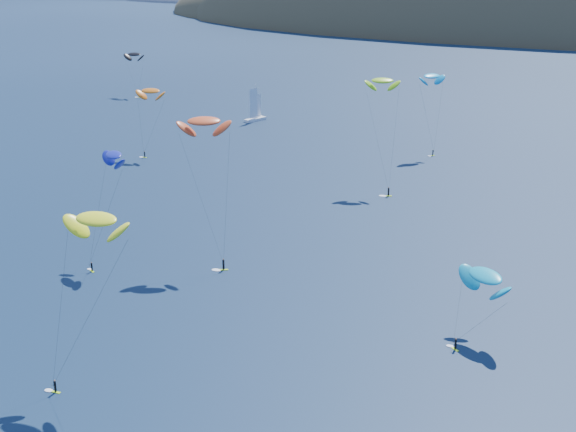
% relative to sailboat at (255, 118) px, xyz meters
% --- Properties ---
extents(sailboat, '(10.05, 9.17, 11.99)m').
position_rel_sailboat_xyz_m(sailboat, '(0.00, 0.00, 0.00)').
color(sailboat, white).
rests_on(sailboat, ground).
extents(kitesurfer_1, '(8.43, 7.59, 19.52)m').
position_rel_sailboat_xyz_m(kitesurfer_1, '(-8.35, -48.83, 16.22)').
color(kitesurfer_1, '#B5F71B').
rests_on(kitesurfer_1, ground).
extents(kitesurfer_2, '(9.25, 10.71, 23.98)m').
position_rel_sailboat_xyz_m(kitesurfer_2, '(47.54, -152.41, 20.42)').
color(kitesurfer_2, '#B5F71B').
rests_on(kitesurfer_2, ground).
extents(kitesurfer_3, '(10.47, 13.98, 26.72)m').
position_rel_sailboat_xyz_m(kitesurfer_3, '(56.79, -52.12, 23.47)').
color(kitesurfer_3, '#B5F71B').
rests_on(kitesurfer_3, ground).
extents(kitesurfer_4, '(7.89, 9.58, 23.04)m').
position_rel_sailboat_xyz_m(kitesurfer_4, '(60.88, -17.85, 19.80)').
color(kitesurfer_4, '#B5F71B').
rests_on(kitesurfer_4, ground).
extents(kitesurfer_5, '(10.35, 12.21, 11.88)m').
position_rel_sailboat_xyz_m(kitesurfer_5, '(93.11, -122.74, 8.19)').
color(kitesurfer_5, '#B5F71B').
rests_on(kitesurfer_5, ground).
extents(kitesurfer_9, '(12.47, 11.39, 27.52)m').
position_rel_sailboat_xyz_m(kitesurfer_9, '(40.23, -109.06, 23.94)').
color(kitesurfer_9, '#B5F71B').
rests_on(kitesurfer_9, ground).
extents(kitesurfer_10, '(8.23, 13.43, 21.10)m').
position_rel_sailboat_xyz_m(kitesurfer_10, '(25.42, -116.05, 17.97)').
color(kitesurfer_10, '#B5F71B').
rests_on(kitesurfer_10, ground).
extents(kitesurfer_12, '(9.37, 7.16, 17.45)m').
position_rel_sailboat_xyz_m(kitesurfer_12, '(-61.52, 25.67, 14.14)').
color(kitesurfer_12, '#B5F71B').
rests_on(kitesurfer_12, ground).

